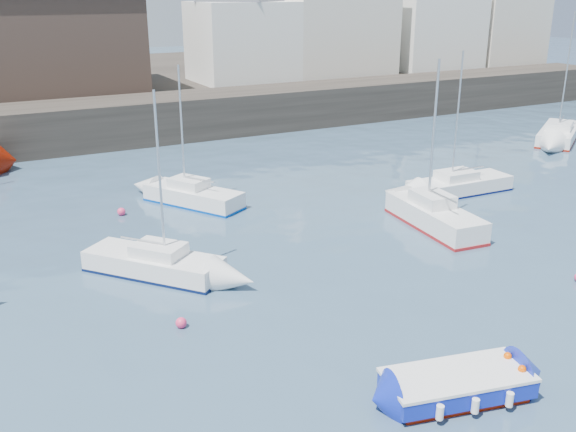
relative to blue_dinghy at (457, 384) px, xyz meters
name	(u,v)px	position (x,y,z in m)	size (l,w,h in m)	color
water	(499,405)	(0.78, -0.79, -0.42)	(220.00, 220.00, 0.00)	#2D4760
quay_wall	(139,120)	(0.78, 34.21, 1.08)	(90.00, 5.00, 3.00)	#28231E
land_strip	(88,88)	(0.78, 52.21, 0.98)	(90.00, 32.00, 2.80)	#28231E
bldg_east_a	(331,6)	(20.78, 41.21, 8.39)	(13.36, 13.36, 11.80)	beige
bldg_east_b	(430,15)	(31.78, 40.71, 7.45)	(11.88, 11.88, 9.95)	white
bldg_east_c	(499,8)	(40.78, 40.71, 7.95)	(11.14, 11.14, 10.95)	beige
bldg_east_d	(242,26)	(11.78, 40.71, 6.95)	(11.14, 11.14, 8.95)	white
warehouse	(25,41)	(-5.22, 42.21, 6.20)	(16.40, 10.40, 7.60)	#3D2D26
blue_dinghy	(457,384)	(0.00, 0.00, 0.00)	(4.21, 2.47, 0.75)	#7E1101
sailboat_b	(154,263)	(-4.86, 11.43, 0.04)	(4.87, 5.32, 7.05)	white
sailboat_c	(434,215)	(7.95, 10.51, 0.16)	(2.33, 5.84, 7.51)	white
sailboat_d	(459,185)	(12.56, 14.00, 0.03)	(5.88, 2.03, 7.44)	white
sailboat_f	(193,195)	(-0.72, 18.72, 0.07)	(4.19, 5.44, 6.92)	white
sailboat_g	(559,133)	(27.51, 20.36, 0.09)	(7.08, 5.81, 8.90)	white
buoy_near	(181,327)	(-5.30, 7.02, -0.42)	(0.36, 0.36, 0.36)	#F73368
buoy_far	(122,215)	(-4.35, 18.78, -0.42)	(0.39, 0.39, 0.39)	#F73368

